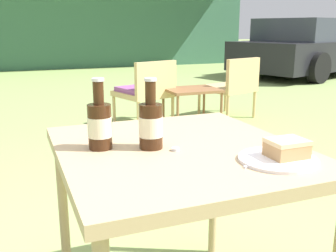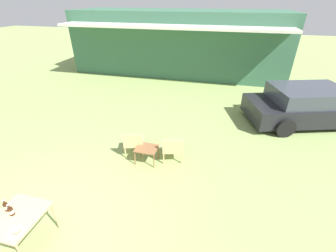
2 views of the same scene
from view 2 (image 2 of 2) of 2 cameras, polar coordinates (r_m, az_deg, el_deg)
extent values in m
plane|color=#8CA35B|center=(5.39, -31.76, -23.84)|extent=(60.00, 60.00, 0.00)
cube|color=#38664C|center=(13.98, 2.76, 20.49)|extent=(11.76, 3.65, 3.37)
cube|color=silver|center=(11.49, 0.23, 23.88)|extent=(11.17, 1.20, 0.12)
cube|color=black|center=(9.52, 32.30, 3.61)|extent=(4.70, 3.03, 0.64)
cube|color=#383D47|center=(9.20, 32.13, 6.77)|extent=(2.78, 2.30, 0.50)
cylinder|color=black|center=(11.06, 35.29, 4.94)|extent=(0.66, 0.38, 0.63)
cylinder|color=black|center=(9.62, 22.52, 5.19)|extent=(0.66, 0.38, 0.63)
cylinder|color=black|center=(8.17, 27.59, -0.41)|extent=(0.66, 0.38, 0.63)
cylinder|color=tan|center=(6.84, -6.29, -4.09)|extent=(0.04, 0.04, 0.34)
cylinder|color=tan|center=(6.89, -10.37, -4.19)|extent=(0.04, 0.04, 0.34)
cylinder|color=tan|center=(6.43, -6.43, -6.58)|extent=(0.04, 0.04, 0.34)
cylinder|color=tan|center=(6.48, -10.78, -6.67)|extent=(0.04, 0.04, 0.34)
cube|color=tan|center=(6.54, -8.60, -3.92)|extent=(0.69, 0.70, 0.06)
cube|color=tan|center=(6.22, -8.90, -3.61)|extent=(0.54, 0.21, 0.36)
cube|color=#995193|center=(6.51, -8.63, -3.52)|extent=(0.61, 0.60, 0.05)
cylinder|color=tan|center=(6.59, 3.02, -5.45)|extent=(0.04, 0.04, 0.34)
cylinder|color=tan|center=(6.56, -1.26, -5.58)|extent=(0.04, 0.04, 0.34)
cylinder|color=tan|center=(6.19, 3.47, -8.14)|extent=(0.04, 0.04, 0.34)
cylinder|color=tan|center=(6.16, -1.12, -8.29)|extent=(0.04, 0.04, 0.34)
cube|color=tan|center=(6.25, 1.04, -5.36)|extent=(0.68, 0.69, 0.06)
cube|color=tan|center=(5.92, 1.22, -5.11)|extent=(0.54, 0.21, 0.36)
cube|color=brown|center=(6.12, -5.47, -5.65)|extent=(0.58, 0.48, 0.03)
cylinder|color=brown|center=(6.17, -8.39, -8.10)|extent=(0.03, 0.03, 0.42)
cylinder|color=brown|center=(6.02, -3.61, -8.93)|extent=(0.03, 0.03, 0.42)
cylinder|color=brown|center=(6.49, -6.99, -5.83)|extent=(0.03, 0.03, 0.42)
cylinder|color=brown|center=(6.35, -2.45, -6.55)|extent=(0.03, 0.03, 0.42)
cube|color=tan|center=(4.89, -34.07, -18.65)|extent=(0.80, 0.88, 0.04)
cylinder|color=tan|center=(5.52, -32.74, -17.32)|extent=(0.04, 0.04, 0.69)
cylinder|color=tan|center=(5.09, -26.65, -19.87)|extent=(0.04, 0.04, 0.69)
cylinder|color=white|center=(4.64, -34.31, -21.36)|extent=(0.24, 0.24, 0.01)
cube|color=tan|center=(4.60, -34.13, -21.29)|extent=(0.11, 0.09, 0.04)
cube|color=#DBBC89|center=(4.58, -34.24, -21.06)|extent=(0.12, 0.10, 0.01)
cylinder|color=#381E0F|center=(4.90, -35.01, -17.34)|extent=(0.08, 0.08, 0.15)
cylinder|color=#381E0F|center=(4.82, -35.41, -16.37)|extent=(0.04, 0.04, 0.08)
cylinder|color=silver|center=(4.80, -35.57, -16.00)|extent=(0.04, 0.04, 0.01)
cylinder|color=beige|center=(4.90, -35.01, -17.34)|extent=(0.08, 0.08, 0.07)
cylinder|color=#381E0F|center=(5.03, -35.82, -16.31)|extent=(0.08, 0.08, 0.15)
cylinder|color=#381E0F|center=(4.95, -36.22, -15.35)|extent=(0.04, 0.04, 0.08)
cylinder|color=silver|center=(4.93, -36.38, -14.98)|extent=(0.04, 0.04, 0.01)
cylinder|color=beige|center=(5.03, -35.82, -16.31)|extent=(0.08, 0.08, 0.07)
cube|color=silver|center=(4.68, -34.76, -21.12)|extent=(0.16, 0.05, 0.01)
cylinder|color=silver|center=(4.88, -34.70, -18.61)|extent=(0.03, 0.03, 0.01)
camera|label=1|loc=(4.67, -51.02, -21.50)|focal=42.00mm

